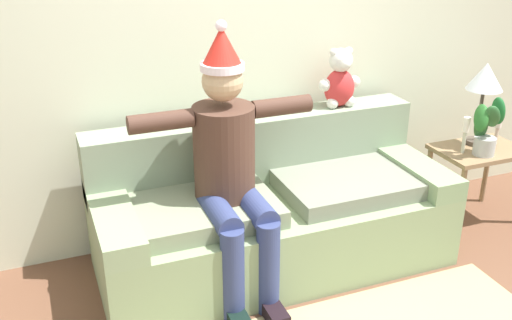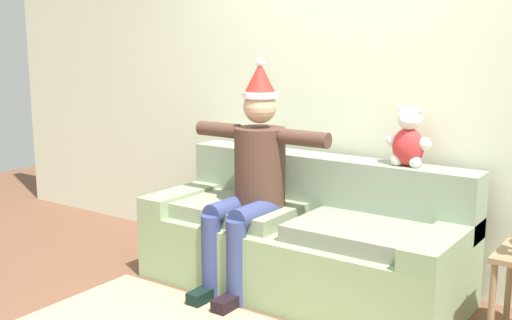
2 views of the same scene
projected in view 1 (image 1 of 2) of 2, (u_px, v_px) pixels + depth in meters
back_wall at (240, 28)px, 3.64m from camera, size 7.00×0.10×2.70m
couch at (270, 211)px, 3.61m from camera, size 2.10×0.87×0.86m
person_seated at (230, 164)px, 3.19m from camera, size 1.02×0.77×1.52m
teddy_bear at (340, 80)px, 3.75m from camera, size 0.29×0.17×0.38m
side_table at (478, 160)px, 4.05m from camera, size 0.58×0.41×0.53m
table_lamp at (485, 81)px, 3.92m from camera, size 0.24×0.24×0.57m
potted_plant at (487, 128)px, 3.85m from camera, size 0.27×0.22×0.39m
candle_tall at (466, 130)px, 3.88m from camera, size 0.04×0.04×0.25m
candle_short at (498, 124)px, 4.05m from camera, size 0.04×0.04×0.22m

